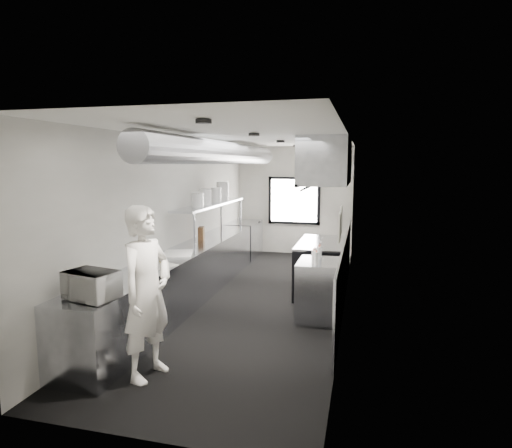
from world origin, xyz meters
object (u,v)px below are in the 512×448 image
Objects in this scene: plate_stack_c at (216,195)px; plate_stack_d at (223,191)px; range at (321,267)px; squeeze_bottle_b at (314,257)px; pass_shelf at (212,205)px; squeeze_bottle_c at (315,255)px; prep_counter at (185,277)px; knife_block at (201,233)px; small_plate at (162,264)px; squeeze_bottle_a at (316,259)px; deli_tub_a at (114,277)px; bottle_station at (319,290)px; microwave at (91,285)px; deli_tub_b at (114,277)px; exhaust_hood at (327,162)px; cutting_board at (178,254)px; line_cook at (147,293)px; plate_stack_b at (205,197)px; plate_stack_a at (198,200)px; far_work_table at (244,240)px; squeeze_bottle_e at (320,251)px; squeeze_bottle_d at (319,253)px.

plate_stack_c is 0.40m from plate_stack_d.
squeeze_bottle_b reaches higher than range.
squeeze_bottle_c is (2.26, -1.71, -0.54)m from pass_shelf.
prep_counter is 24.62× the size of knife_block.
small_plate is 2.25m from squeeze_bottle_a.
bottle_station is at bearing 35.26° from deli_tub_a.
squeeze_bottle_b is (2.26, -1.88, -0.54)m from pass_shelf.
bottle_station is 4.80× the size of small_plate.
microwave reaches higher than deli_tub_b.
exhaust_hood reaches higher than pass_shelf.
squeeze_bottle_a is (2.27, -0.20, 0.09)m from cutting_board.
plate_stack_d is 2.11× the size of squeeze_bottle_a.
line_cook reaches higher than pass_shelf.
plate_stack_c is (0.03, 0.55, 0.00)m from plate_stack_b.
plate_stack_d reaches higher than squeeze_bottle_a.
plate_stack_d is (0.00, 1.42, 0.07)m from plate_stack_a.
range is at bearing 45.86° from small_plate.
knife_block is at bearing 104.67° from microwave.
exhaust_hood is 1.92m from range.
exhaust_hood is at bearing -14.17° from plate_stack_c.
plate_stack_d is at bearing 90.92° from prep_counter.
prep_counter is 3.70m from far_work_table.
squeeze_bottle_a is 0.61m from squeeze_bottle_e.
deli_tub_a is 2.79m from squeeze_bottle_b.
bottle_station is 3.35m from microwave.
microwave is at bearing -130.72° from squeeze_bottle_d.
bottle_station is 0.75× the size of far_work_table.
plate_stack_d is (0.08, 1.07, 0.75)m from knife_block.
deli_tub_b is 2.79m from squeeze_bottle_b.
deli_tub_b is 0.97m from small_plate.
deli_tub_a is at bearing -91.12° from far_work_table.
plate_stack_d is 3.30m from squeeze_bottle_d.
knife_block reaches higher than squeeze_bottle_e.
range is 2.58m from plate_stack_b.
plate_stack_a is (0.00, -0.75, 0.16)m from pass_shelf.
microwave is at bearing -88.20° from plate_stack_a.
small_plate is 2.23m from squeeze_bottle_b.
squeeze_bottle_a reaches higher than deli_tub_a.
squeeze_bottle_e is at bearing -57.52° from far_work_table.
pass_shelf is at bearing 92.75° from small_plate.
plate_stack_d reaches higher than microwave.
plate_stack_b is at bearing 89.43° from deli_tub_b.
far_work_table is 6.42× the size of squeeze_bottle_d.
squeeze_bottle_a is at bearing -27.56° from line_cook.
cutting_board is at bearing -88.64° from plate_stack_c.
deli_tub_a is 0.21× the size of cutting_board.
plate_stack_b is at bearing 148.87° from bottle_station.
plate_stack_d is at bearing 131.19° from squeeze_bottle_a.
cutting_board is 2.22m from squeeze_bottle_b.
squeeze_bottle_c is (-0.08, -0.01, 0.55)m from bottle_station.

